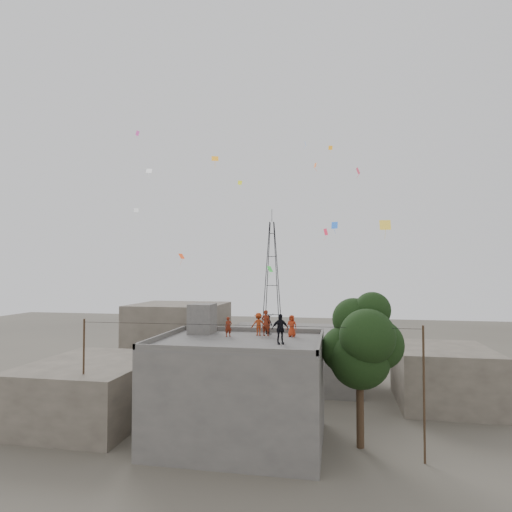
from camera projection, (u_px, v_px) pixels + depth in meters
The scene contains 18 objects.
ground at pixel (239, 442), 25.90m from camera, with size 140.00×140.00×0.00m, color #48443B.
main_building at pixel (239, 391), 26.01m from camera, with size 10.00×8.00×6.10m.
parapet at pixel (239, 338), 26.12m from camera, with size 10.00×8.00×0.30m.
stair_head_box at pixel (202, 318), 29.30m from camera, with size 1.60×1.80×2.00m, color #55524F.
neighbor_west at pixel (93, 390), 29.98m from camera, with size 8.00×10.00×4.00m, color #554D43.
neighbor_north at pixel (294, 356), 39.37m from camera, with size 12.00×9.00×5.00m, color #55524F.
neighbor_northwest at pixel (179, 338), 43.60m from camera, with size 9.00×8.00×7.00m, color #554D43.
neighbor_east at pixel (443, 376), 33.20m from camera, with size 7.00×8.00×4.40m, color #554D43.
tree at pixel (362, 343), 25.33m from camera, with size 4.90×4.60×9.10m.
utility_line at pixel (243, 384), 24.72m from camera, with size 20.12×0.62×7.40m.
transmission_tower at pixel (272, 279), 66.24m from camera, with size 2.97×2.97×20.01m.
person_red_adult at pixel (266, 323), 28.07m from camera, with size 0.62×0.41×1.69m, color maroon.
person_orange_child at pixel (292, 326), 27.69m from camera, with size 0.68×0.45×1.40m, color #AE2F13.
person_dark_child at pixel (268, 324), 28.86m from camera, with size 0.63×0.49×1.29m, color black.
person_dark_adult at pixel (280, 329), 24.92m from camera, with size 1.03×0.43×1.75m, color black.
person_orange_adult at pixel (258, 324), 28.26m from camera, with size 0.96×0.55×1.48m, color #9F3412.
person_red_child at pixel (228, 327), 27.69m from camera, with size 0.47×0.31×1.28m, color maroon.
kites at pixel (268, 200), 33.63m from camera, with size 20.80×12.96×12.14m.
Camera 1 is at (5.90, -25.63, 10.36)m, focal length 30.00 mm.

